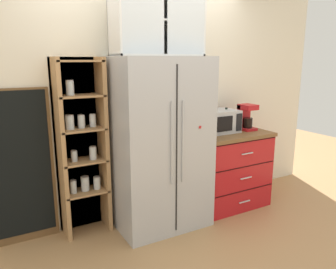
% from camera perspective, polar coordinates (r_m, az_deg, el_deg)
% --- Properties ---
extents(ground_plane, '(10.72, 10.72, 0.00)m').
position_cam_1_polar(ground_plane, '(3.70, -1.33, -15.02)').
color(ground_plane, tan).
extents(wall_back_cream, '(5.01, 0.10, 2.55)m').
position_cam_1_polar(wall_back_cream, '(3.66, -4.39, 5.65)').
color(wall_back_cream, silver).
rests_on(wall_back_cream, ground).
extents(refrigerator, '(0.94, 0.71, 1.77)m').
position_cam_1_polar(refrigerator, '(3.39, -1.47, -1.64)').
color(refrigerator, '#B7BABF').
rests_on(refrigerator, ground).
extents(pantry_shelf_column, '(0.50, 0.30, 1.76)m').
position_cam_1_polar(pantry_shelf_column, '(3.37, -14.86, -1.78)').
color(pantry_shelf_column, brown).
rests_on(pantry_shelf_column, ground).
extents(counter_cabinet, '(0.90, 0.66, 0.90)m').
position_cam_1_polar(counter_cabinet, '(4.05, 10.35, -5.77)').
color(counter_cabinet, red).
rests_on(counter_cabinet, ground).
extents(microwave, '(0.44, 0.33, 0.26)m').
position_cam_1_polar(microwave, '(3.86, 8.79, 2.29)').
color(microwave, '#B7BABF').
rests_on(microwave, counter_cabinet).
extents(coffee_maker, '(0.17, 0.20, 0.31)m').
position_cam_1_polar(coffee_maker, '(4.07, 13.40, 2.99)').
color(coffee_maker, red).
rests_on(coffee_maker, counter_cabinet).
extents(mug_sage, '(0.12, 0.09, 0.08)m').
position_cam_1_polar(mug_sage, '(3.90, 10.96, 0.97)').
color(mug_sage, '#8CA37F').
rests_on(mug_sage, counter_cabinet).
extents(bottle_green, '(0.07, 0.07, 0.28)m').
position_cam_1_polar(bottle_green, '(3.95, 10.04, 2.40)').
color(bottle_green, '#285B33').
rests_on(bottle_green, counter_cabinet).
extents(upper_cabinet, '(0.91, 0.32, 0.66)m').
position_cam_1_polar(upper_cabinet, '(3.34, -2.01, 19.08)').
color(upper_cabinet, silver).
rests_on(upper_cabinet, refrigerator).
extents(chalkboard_menu, '(0.60, 0.04, 1.49)m').
position_cam_1_polar(chalkboard_menu, '(3.37, -24.29, -5.27)').
color(chalkboard_menu, brown).
rests_on(chalkboard_menu, ground).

